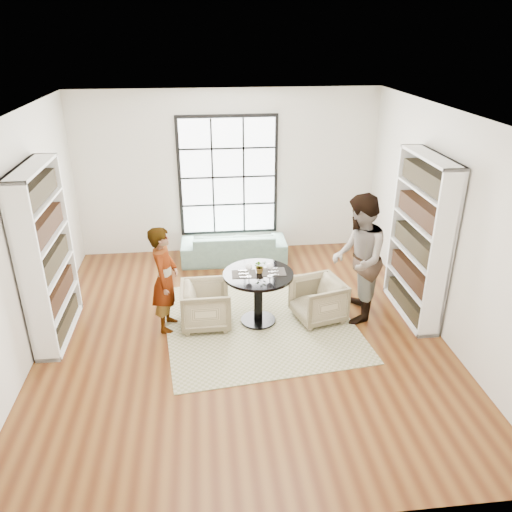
{
  "coord_description": "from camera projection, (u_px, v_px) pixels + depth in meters",
  "views": [
    {
      "loc": [
        -0.47,
        -5.93,
        3.94
      ],
      "look_at": [
        0.23,
        0.4,
        1.01
      ],
      "focal_mm": 35.0,
      "sensor_mm": 36.0,
      "label": 1
    }
  ],
  "objects": [
    {
      "name": "sofa",
      "position": [
        234.0,
        246.0,
        9.15
      ],
      "size": [
        1.92,
        0.78,
        0.56
      ],
      "primitive_type": "imported",
      "rotation": [
        0.0,
        0.0,
        3.12
      ],
      "color": "#759D93",
      "rests_on": "ground"
    },
    {
      "name": "armchair_left",
      "position": [
        206.0,
        305.0,
        7.13
      ],
      "size": [
        0.71,
        0.69,
        0.64
      ],
      "primitive_type": "imported",
      "rotation": [
        0.0,
        0.0,
        1.58
      ],
      "color": "tan",
      "rests_on": "ground"
    },
    {
      "name": "placemat_right",
      "position": [
        273.0,
        272.0,
        7.03
      ],
      "size": [
        0.35,
        0.27,
        0.01
      ],
      "primitive_type": "cube",
      "rotation": [
        0.0,
        0.0,
        -0.03
      ],
      "color": "black",
      "rests_on": "pedestal_table"
    },
    {
      "name": "wine_glass_right",
      "position": [
        270.0,
        267.0,
        6.85
      ],
      "size": [
        0.09,
        0.09,
        0.2
      ],
      "color": "silver",
      "rests_on": "pedestal_table"
    },
    {
      "name": "cutlery_left",
      "position": [
        244.0,
        274.0,
        6.97
      ],
      "size": [
        0.15,
        0.22,
        0.01
      ],
      "primitive_type": null,
      "rotation": [
        0.0,
        0.0,
        -0.03
      ],
      "color": "silver",
      "rests_on": "placemat_left"
    },
    {
      "name": "wine_glass_left",
      "position": [
        249.0,
        267.0,
        6.83
      ],
      "size": [
        0.09,
        0.09,
        0.2
      ],
      "color": "silver",
      "rests_on": "pedestal_table"
    },
    {
      "name": "person_right",
      "position": [
        358.0,
        259.0,
        7.07
      ],
      "size": [
        0.93,
        1.07,
        1.89
      ],
      "primitive_type": "imported",
      "rotation": [
        0.0,
        0.0,
        -1.84
      ],
      "color": "gray",
      "rests_on": "ground"
    },
    {
      "name": "pedestal_table",
      "position": [
        258.0,
        287.0,
        7.09
      ],
      "size": [
        1.0,
        1.0,
        0.79
      ],
      "rotation": [
        0.0,
        0.0,
        -0.03
      ],
      "color": "black",
      "rests_on": "ground"
    },
    {
      "name": "flower_centerpiece",
      "position": [
        260.0,
        266.0,
        6.98
      ],
      "size": [
        0.2,
        0.19,
        0.19
      ],
      "primitive_type": "imported",
      "rotation": [
        0.0,
        0.0,
        0.24
      ],
      "color": "gray",
      "rests_on": "pedestal_table"
    },
    {
      "name": "room_shell",
      "position": [
        239.0,
        237.0,
        7.01
      ],
      "size": [
        6.0,
        6.01,
        6.0
      ],
      "color": "silver",
      "rests_on": "ground"
    },
    {
      "name": "rug",
      "position": [
        259.0,
        322.0,
        7.31
      ],
      "size": [
        2.96,
        2.96,
        0.01
      ],
      "primitive_type": "cube",
      "rotation": [
        0.0,
        0.0,
        0.11
      ],
      "color": "tan",
      "rests_on": "ground"
    },
    {
      "name": "person_left",
      "position": [
        165.0,
        279.0,
        6.88
      ],
      "size": [
        0.45,
        0.61,
        1.54
      ],
      "primitive_type": "imported",
      "rotation": [
        0.0,
        0.0,
        1.43
      ],
      "color": "gray",
      "rests_on": "ground"
    },
    {
      "name": "ground",
      "position": [
        243.0,
        333.0,
        7.05
      ],
      "size": [
        6.0,
        6.0,
        0.0
      ],
      "primitive_type": "plane",
      "color": "brown"
    },
    {
      "name": "placemat_left",
      "position": [
        244.0,
        274.0,
        6.97
      ],
      "size": [
        0.35,
        0.27,
        0.01
      ],
      "primitive_type": "cube",
      "rotation": [
        0.0,
        0.0,
        -0.03
      ],
      "color": "black",
      "rests_on": "pedestal_table"
    },
    {
      "name": "armchair_right",
      "position": [
        318.0,
        300.0,
        7.28
      ],
      "size": [
        0.83,
        0.82,
        0.62
      ],
      "primitive_type": "imported",
      "rotation": [
        0.0,
        0.0,
        -1.31
      ],
      "color": "tan",
      "rests_on": "ground"
    },
    {
      "name": "cutlery_right",
      "position": [
        273.0,
        271.0,
        7.03
      ],
      "size": [
        0.15,
        0.22,
        0.01
      ],
      "primitive_type": null,
      "rotation": [
        0.0,
        0.0,
        -0.03
      ],
      "color": "silver",
      "rests_on": "placemat_right"
    }
  ]
}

